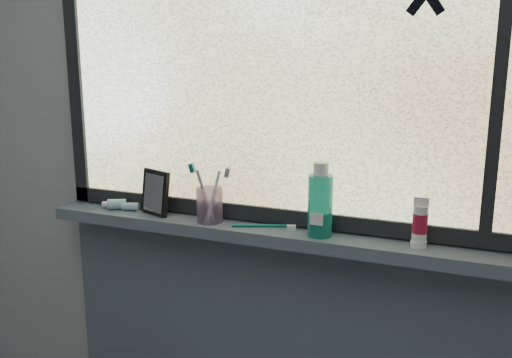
{
  "coord_description": "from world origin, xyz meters",
  "views": [
    {
      "loc": [
        0.57,
        -0.37,
        1.58
      ],
      "look_at": [
        -0.0,
        1.05,
        1.22
      ],
      "focal_mm": 40.0,
      "sensor_mm": 36.0,
      "label": 1
    }
  ],
  "objects_px": {
    "vanity_mirror": "(155,192)",
    "mouthwash_bottle": "(320,199)",
    "toothbrush_cup": "(210,205)",
    "cream_tube": "(420,221)"
  },
  "relations": [
    {
      "from": "toothbrush_cup",
      "to": "cream_tube",
      "type": "height_order",
      "value": "cream_tube"
    },
    {
      "from": "vanity_mirror",
      "to": "mouthwash_bottle",
      "type": "relative_size",
      "value": 0.82
    },
    {
      "from": "toothbrush_cup",
      "to": "vanity_mirror",
      "type": "bearing_deg",
      "value": 177.4
    },
    {
      "from": "mouthwash_bottle",
      "to": "vanity_mirror",
      "type": "bearing_deg",
      "value": 178.82
    },
    {
      "from": "toothbrush_cup",
      "to": "cream_tube",
      "type": "relative_size",
      "value": 1.08
    },
    {
      "from": "toothbrush_cup",
      "to": "cream_tube",
      "type": "distance_m",
      "value": 0.66
    },
    {
      "from": "toothbrush_cup",
      "to": "cream_tube",
      "type": "bearing_deg",
      "value": 0.47
    },
    {
      "from": "vanity_mirror",
      "to": "mouthwash_bottle",
      "type": "distance_m",
      "value": 0.58
    },
    {
      "from": "toothbrush_cup",
      "to": "mouthwash_bottle",
      "type": "height_order",
      "value": "mouthwash_bottle"
    },
    {
      "from": "vanity_mirror",
      "to": "mouthwash_bottle",
      "type": "bearing_deg",
      "value": 18.61
    }
  ]
}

